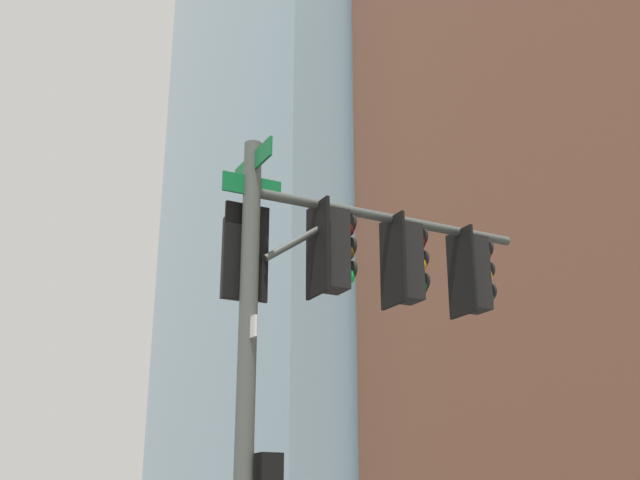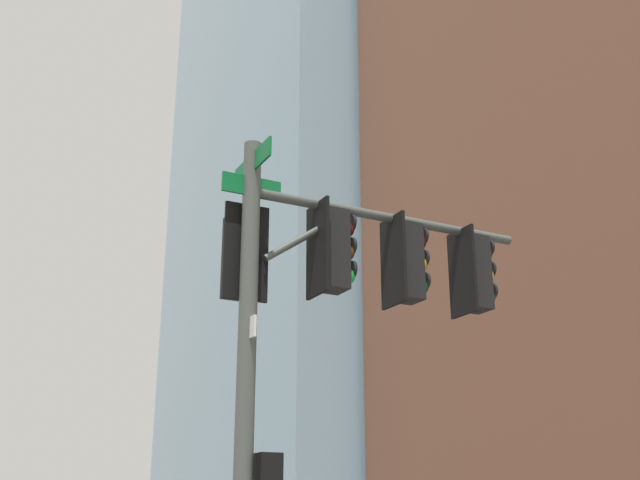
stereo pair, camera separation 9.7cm
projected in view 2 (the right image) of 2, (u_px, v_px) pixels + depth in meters
The scene contains 3 objects.
signal_pole_assembly at pixel (335, 300), 9.57m from camera, with size 1.14×4.18×6.43m.
building_brick_midblock at pixel (464, 272), 55.51m from camera, with size 17.76×18.81×36.70m, color #4C3328.
building_glass_tower at pixel (363, 18), 68.38m from camera, with size 32.74×24.27×84.86m, color #8CB2C6.
Camera 2 is at (-8.24, 2.65, 2.17)m, focal length 45.30 mm.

